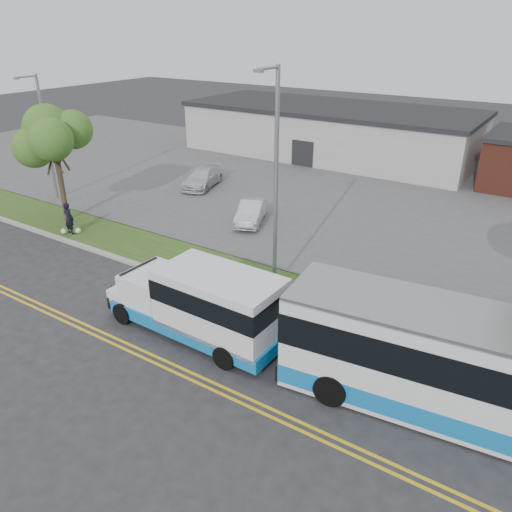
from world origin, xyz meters
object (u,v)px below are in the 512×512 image
Objects in this scene: streetlight_far at (45,134)px; parked_car_b at (203,178)px; parked_car_a at (251,212)px; transit_bus at (491,375)px; tree_west at (53,137)px; pedestrian at (69,218)px; streetlight_near at (275,178)px; shuttle_bus at (204,302)px.

streetlight_far is 1.77× the size of parked_car_b.
transit_bus is at bearing -55.62° from parked_car_a.
tree_west reaches higher than transit_bus.
parked_car_a is (9.60, 5.80, -4.38)m from tree_west.
parked_car_a is (7.58, 7.10, -0.28)m from pedestrian.
streetlight_near is 5.17× the size of pedestrian.
transit_bus is at bearing -20.28° from streetlight_near.
streetlight_near is at bearing -8.05° from streetlight_far.
streetlight_near is at bearing -1.80° from tree_west.
streetlight_near reaches higher than parked_car_b.
transit_bus is (9.54, -3.53, -3.49)m from streetlight_near.
streetlight_far reaches higher than parked_car_a.
tree_west is 4.62m from streetlight_far.
pedestrian is 10.39m from parked_car_a.
tree_west reaches higher than parked_car_a.
transit_bus is 22.70m from pedestrian.
transit_bus is 3.26× the size of parked_car_a.
pedestrian is (6.02, -3.52, -3.46)m from streetlight_far.
transit_bus reaches higher than parked_car_b.
transit_bus reaches higher than pedestrian.
shuttle_bus is at bearing 163.88° from pedestrian.
streetlight_near is 2.44× the size of parked_car_a.
streetlight_far is 14.55m from parked_car_a.
shuttle_bus reaches higher than parked_car_a.
pedestrian is at bearing -30.28° from streetlight_far.
pedestrian reaches higher than parked_car_b.
transit_bus is (24.54, -4.00, -3.38)m from tree_west.
streetlight_near is 13.67m from pedestrian.
streetlight_near reaches higher than tree_west.
pedestrian is 0.41× the size of parked_car_b.
shuttle_bus is at bearing -18.80° from tree_west.
streetlight_near is 1.25× the size of shuttle_bus.
streetlight_far is at bearing -30.11° from pedestrian.
parked_car_a is at bearing 14.77° from streetlight_far.
parked_car_a is at bearing 31.15° from tree_west.
transit_bus is (28.54, -6.21, -2.73)m from streetlight_far.
tree_west is 0.55× the size of transit_bus.
shuttle_bus is at bearing -93.45° from streetlight_near.
transit_bus reaches higher than shuttle_bus.
pedestrian is (-22.52, 2.70, -0.73)m from transit_bus.
streetlight_far is at bearing 159.90° from shuttle_bus.
streetlight_near is at bearing -56.01° from parked_car_b.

